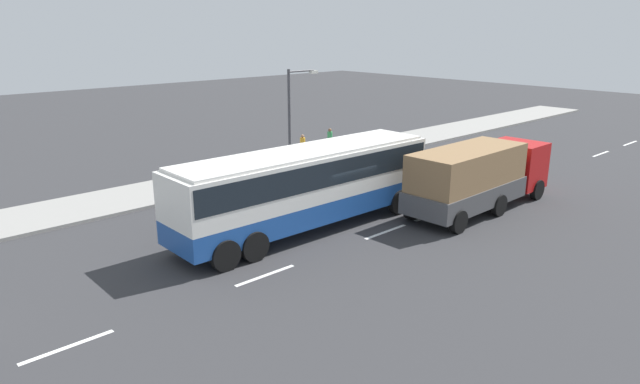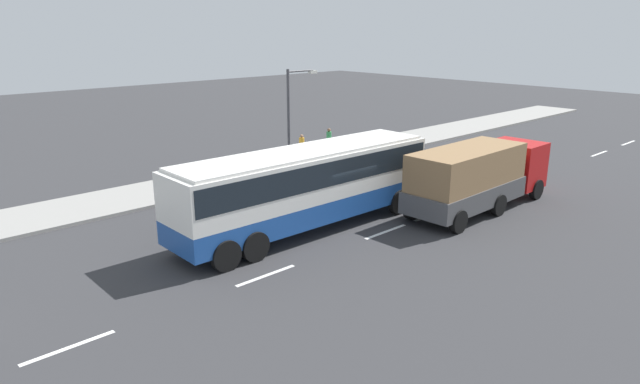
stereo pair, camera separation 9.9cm
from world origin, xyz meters
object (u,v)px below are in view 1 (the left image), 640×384
(pedestrian_at_crossing, at_px, (330,139))
(street_lamp, at_px, (293,111))
(pedestrian_near_curb, at_px, (303,145))
(coach_bus, at_px, (307,181))
(cargo_truck, at_px, (479,175))

(pedestrian_at_crossing, relative_size, street_lamp, 0.29)
(pedestrian_near_curb, bearing_deg, street_lamp, -93.61)
(street_lamp, bearing_deg, pedestrian_at_crossing, 20.22)
(coach_bus, distance_m, pedestrian_at_crossing, 13.49)
(cargo_truck, height_order, street_lamp, street_lamp)
(coach_bus, xyz_separation_m, street_lamp, (5.60, 7.48, 1.43))
(coach_bus, height_order, cargo_truck, coach_bus)
(cargo_truck, height_order, pedestrian_at_crossing, cargo_truck)
(cargo_truck, bearing_deg, pedestrian_near_curb, 87.75)
(cargo_truck, relative_size, pedestrian_near_curb, 5.52)
(pedestrian_near_curb, bearing_deg, cargo_truck, -43.36)
(pedestrian_at_crossing, bearing_deg, coach_bus, 118.38)
(pedestrian_near_curb, distance_m, street_lamp, 3.63)
(coach_bus, xyz_separation_m, pedestrian_near_curb, (7.69, 9.12, -1.03))
(cargo_truck, xyz_separation_m, street_lamp, (-1.75, 10.73, 1.87))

